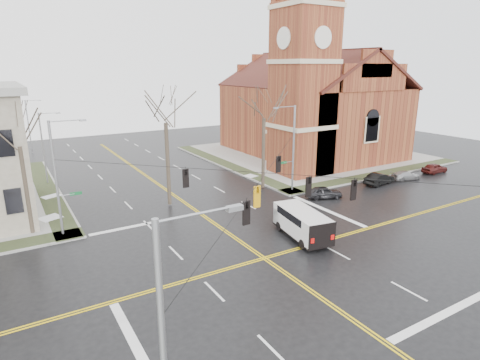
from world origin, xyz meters
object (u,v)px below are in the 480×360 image
streetlight_north_b (29,124)px  parked_car_d (435,168)px  signal_pole_ne (292,146)px  streetlight_north_a (44,145)px  parked_car_b (379,179)px  signal_pole_nw (58,175)px  cargo_van (301,221)px  signal_pole_sw (169,352)px  tree_ne (264,114)px  tree_nw_near (165,117)px  parked_car_a (324,192)px  parked_car_c (406,175)px  church (309,99)px  tree_nw_far (19,140)px

streetlight_north_b → parked_car_d: 58.16m
signal_pole_ne → streetlight_north_a: signal_pole_ne is taller
parked_car_b → parked_car_d: 10.11m
parked_car_b → signal_pole_nw: bearing=77.6°
streetlight_north_a → cargo_van: 30.58m
signal_pole_sw → tree_ne: size_ratio=0.79×
parked_car_b → tree_nw_near: size_ratio=0.35×
signal_pole_ne → parked_car_a: signal_pole_ne is taller
streetlight_north_a → parked_car_d: size_ratio=2.15×
streetlight_north_b → parked_car_d: size_ratio=2.15×
streetlight_north_a → tree_ne: tree_ne is taller
signal_pole_ne → parked_car_a: bearing=-68.2°
parked_car_c → parked_car_d: 5.83m
signal_pole_sw → streetlight_north_a: 39.51m
signal_pole_nw → parked_car_a: signal_pole_nw is taller
church → parked_car_a: (-12.00, -16.89, -7.81)m
parked_car_d → tree_nw_far: size_ratio=0.35×
tree_nw_near → signal_pole_sw: bearing=-111.0°
parked_car_c → parked_car_a: bearing=102.4°
signal_pole_sw → cargo_van: 20.96m
signal_pole_ne → streetlight_north_b: size_ratio=1.12×
tree_ne → church: bearing=35.1°
church → signal_pole_nw: bearing=-159.8°
signal_pole_sw → parked_car_d: signal_pole_sw is taller
parked_car_c → tree_ne: 19.09m
parked_car_c → tree_nw_near: size_ratio=0.31×
signal_pole_sw → parked_car_c: size_ratio=2.46×
signal_pole_sw → streetlight_north_b: size_ratio=1.12×
streetlight_north_a → signal_pole_ne: bearing=-36.9°
signal_pole_sw → parked_car_b: size_ratio=2.21×
cargo_van → signal_pole_nw: bearing=157.6°
church → signal_pole_sw: size_ratio=3.06×
signal_pole_sw → church: bearing=45.2°
parked_car_a → parked_car_b: parked_car_b is taller
streetlight_north_a → parked_car_b: streetlight_north_a is taller
streetlight_north_a → streetlight_north_b: size_ratio=1.00×
signal_pole_sw → parked_car_d: 47.50m
signal_pole_sw → parked_car_b: bearing=31.2°
cargo_van → signal_pole_sw: bearing=-131.0°
parked_car_c → tree_nw_far: (-39.36, 5.01, 7.09)m
parked_car_b → parked_car_d: bearing=-97.5°
signal_pole_nw → tree_ne: bearing=6.7°
signal_pole_ne → signal_pole_nw: (-22.64, 0.00, 0.00)m
signal_pole_ne → parked_car_a: size_ratio=2.47×
church → parked_car_c: church is taller
church → tree_ne: (-15.42, -10.85, -0.24)m
signal_pole_nw → parked_car_d: (42.97, -3.23, -4.32)m
church → signal_pole_ne: (-13.44, -13.28, -3.48)m
signal_pole_nw → streetlight_north_a: (0.67, 16.50, -0.48)m
signal_pole_nw → streetlight_north_b: (0.67, 36.50, -0.48)m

